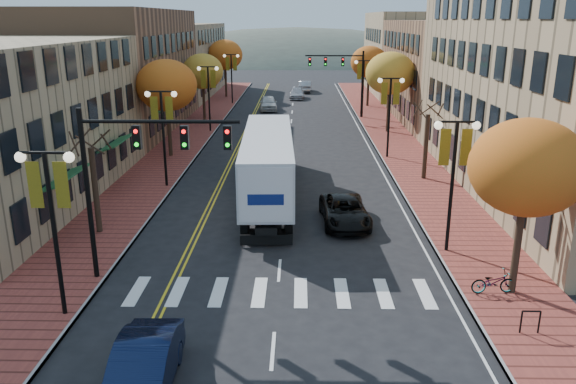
{
  "coord_description": "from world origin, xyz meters",
  "views": [
    {
      "loc": [
        0.79,
        -17.63,
        10.17
      ],
      "look_at": [
        0.28,
        8.1,
        2.2
      ],
      "focal_mm": 35.0,
      "sensor_mm": 36.0,
      "label": 1
    }
  ],
  "objects_px": {
    "navy_sedan": "(143,369)",
    "bicycle": "(493,282)",
    "black_suv": "(345,211)",
    "semi_truck": "(268,158)"
  },
  "relations": [
    {
      "from": "navy_sedan",
      "to": "black_suv",
      "type": "bearing_deg",
      "value": 62.56
    },
    {
      "from": "navy_sedan",
      "to": "black_suv",
      "type": "relative_size",
      "value": 0.92
    },
    {
      "from": "semi_truck",
      "to": "bicycle",
      "type": "height_order",
      "value": "semi_truck"
    },
    {
      "from": "navy_sedan",
      "to": "bicycle",
      "type": "distance_m",
      "value": 13.21
    },
    {
      "from": "navy_sedan",
      "to": "bicycle",
      "type": "height_order",
      "value": "navy_sedan"
    },
    {
      "from": "semi_truck",
      "to": "bicycle",
      "type": "xyz_separation_m",
      "value": [
        9.21,
        -12.26,
        -1.78
      ]
    },
    {
      "from": "bicycle",
      "to": "navy_sedan",
      "type": "bearing_deg",
      "value": 111.28
    },
    {
      "from": "semi_truck",
      "to": "bicycle",
      "type": "relative_size",
      "value": 9.57
    },
    {
      "from": "navy_sedan",
      "to": "bicycle",
      "type": "relative_size",
      "value": 2.69
    },
    {
      "from": "navy_sedan",
      "to": "semi_truck",
      "type": "bearing_deg",
      "value": 80.47
    }
  ]
}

